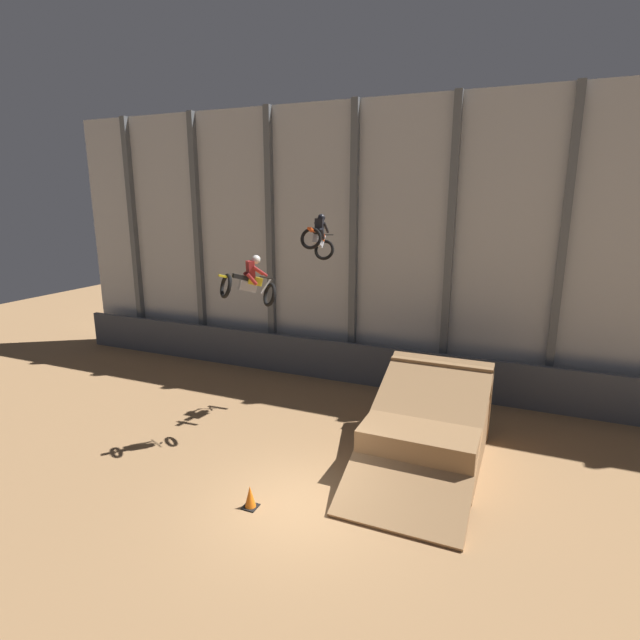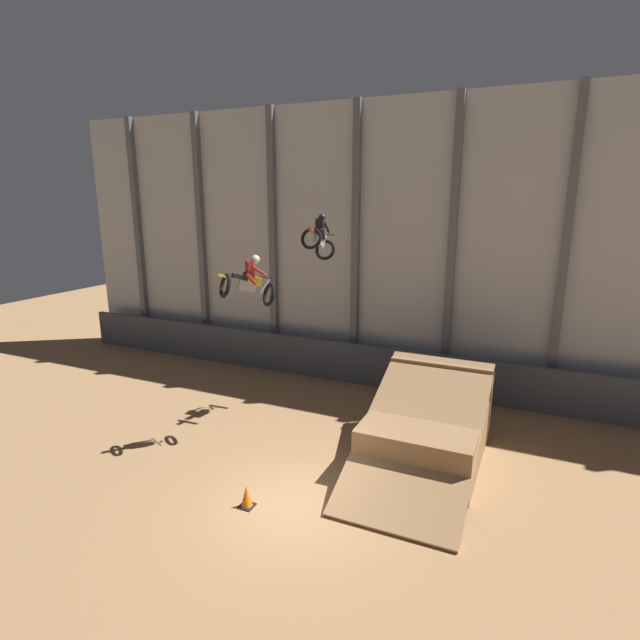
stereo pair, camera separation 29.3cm
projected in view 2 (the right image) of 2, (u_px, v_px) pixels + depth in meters
ground_plane at (293, 505)px, 12.40m from camera, size 60.00×60.00×0.00m
arena_back_wall at (403, 247)px, 19.42m from camera, size 32.00×0.40×11.09m
lower_barrier at (392, 369)px, 19.76m from camera, size 31.36×0.20×1.67m
dirt_ramp at (427, 428)px, 14.61m from camera, size 3.17×5.95×2.57m
rider_bike_left_air at (249, 283)px, 14.71m from camera, size 1.60×1.75×1.62m
rider_bike_right_air at (319, 238)px, 16.82m from camera, size 0.84×1.71×1.65m
traffic_cone_near_ramp at (247, 496)px, 12.28m from camera, size 0.36×0.36×0.58m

